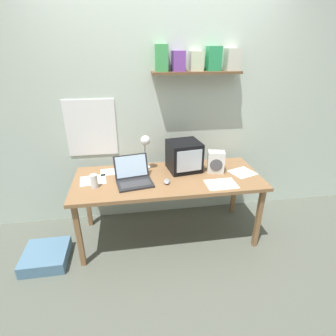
% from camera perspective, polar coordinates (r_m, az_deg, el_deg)
% --- Properties ---
extents(ground_plane, '(12.00, 12.00, 0.00)m').
position_cam_1_polar(ground_plane, '(2.99, 0.00, -14.18)').
color(ground_plane, '#595E52').
extents(back_wall, '(5.60, 0.24, 2.60)m').
position_cam_1_polar(back_wall, '(2.87, -1.46, 13.39)').
color(back_wall, silver).
rests_on(back_wall, ground_plane).
extents(corner_desk, '(1.84, 0.75, 0.71)m').
position_cam_1_polar(corner_desk, '(2.62, 0.00, -3.04)').
color(corner_desk, olive).
rests_on(corner_desk, ground_plane).
extents(crt_monitor, '(0.36, 0.35, 0.30)m').
position_cam_1_polar(crt_monitor, '(2.70, 3.50, 2.63)').
color(crt_monitor, black).
rests_on(crt_monitor, corner_desk).
extents(laptop, '(0.37, 0.36, 0.23)m').
position_cam_1_polar(laptop, '(2.51, -7.55, -1.73)').
color(laptop, '#232326').
rests_on(laptop, corner_desk).
extents(desk_lamp, '(0.11, 0.16, 0.38)m').
position_cam_1_polar(desk_lamp, '(2.66, -4.95, 4.97)').
color(desk_lamp, white).
rests_on(desk_lamp, corner_desk).
extents(juice_glass, '(0.06, 0.06, 0.13)m').
position_cam_1_polar(juice_glass, '(2.48, -15.75, -2.90)').
color(juice_glass, white).
rests_on(juice_glass, corner_desk).
extents(space_heater, '(0.19, 0.15, 0.22)m').
position_cam_1_polar(space_heater, '(2.71, 10.39, 1.32)').
color(space_heater, silver).
rests_on(space_heater, corner_desk).
extents(computer_mouse, '(0.08, 0.11, 0.03)m').
position_cam_1_polar(computer_mouse, '(2.48, -0.25, -2.93)').
color(computer_mouse, gray).
rests_on(computer_mouse, corner_desk).
extents(loose_paper_near_laptop, '(0.27, 0.24, 0.00)m').
position_cam_1_polar(loose_paper_near_laptop, '(2.64, -16.00, -2.57)').
color(loose_paper_near_laptop, white).
rests_on(loose_paper_near_laptop, corner_desk).
extents(printed_handout, '(0.29, 0.28, 0.00)m').
position_cam_1_polar(printed_handout, '(2.79, 15.91, -0.95)').
color(printed_handout, white).
rests_on(printed_handout, corner_desk).
extents(open_notebook, '(0.30, 0.19, 0.00)m').
position_cam_1_polar(open_notebook, '(2.77, -11.57, -0.73)').
color(open_notebook, silver).
rests_on(open_notebook, corner_desk).
extents(loose_paper_near_monitor, '(0.29, 0.22, 0.00)m').
position_cam_1_polar(loose_paper_near_monitor, '(2.52, 11.51, -3.45)').
color(loose_paper_near_monitor, white).
rests_on(loose_paper_near_monitor, corner_desk).
extents(floor_cushion, '(0.40, 0.40, 0.12)m').
position_cam_1_polar(floor_cushion, '(2.89, -25.00, -17.01)').
color(floor_cushion, '#527999').
rests_on(floor_cushion, ground_plane).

